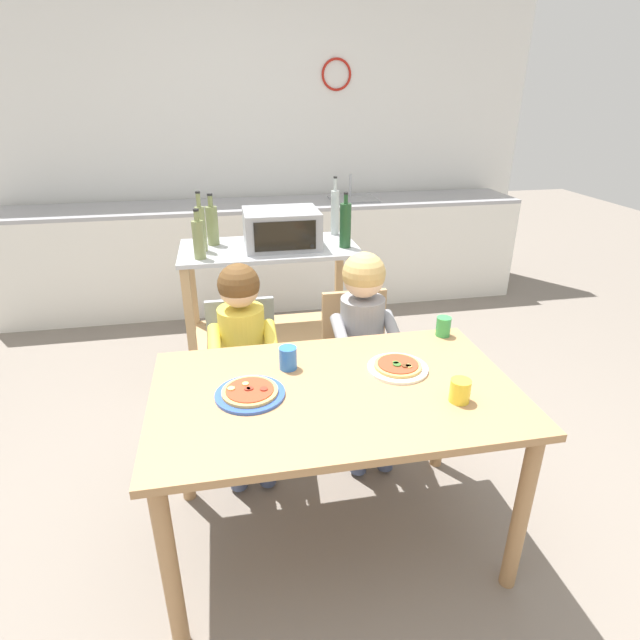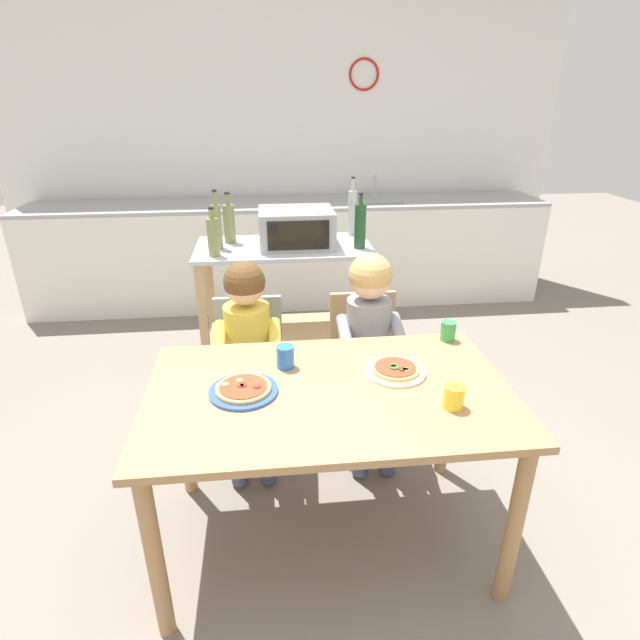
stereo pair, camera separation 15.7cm
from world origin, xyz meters
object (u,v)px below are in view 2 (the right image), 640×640
object	(u,v)px
bottle_slim_sauce	(213,236)
bottle_brown_beer	(360,225)
toaster_oven	(296,228)
drinking_cup_green	(448,331)
dining_table	(329,412)
drinking_cup_blue	(285,357)
bottle_dark_olive_oil	(352,212)
dining_chair_right	(364,359)
pizza_plate_blue_rimmed	(243,390)
bottle_tall_green_wine	(217,225)
child_in_yellow_shirt	(248,342)
bottle_clear_vinegar	(229,223)
dining_chair_left	(250,366)
child_in_grey_shirt	(370,332)
drinking_cup_yellow	(454,397)
pizza_plate_white	(395,370)
kitchen_island_cart	(285,291)

from	to	relation	value
bottle_slim_sauce	bottle_brown_beer	xyz separation A→B (m)	(0.86, 0.07, 0.02)
toaster_oven	drinking_cup_green	xyz separation A→B (m)	(0.60, -1.07, -0.22)
toaster_oven	dining_table	bearing A→B (deg)	-89.17
bottle_brown_beer	drinking_cup_blue	bearing A→B (deg)	-113.84
bottle_dark_olive_oil	dining_table	world-z (taller)	bottle_dark_olive_oil
dining_chair_right	pizza_plate_blue_rimmed	size ratio (longest dim) A/B	3.16
bottle_tall_green_wine	child_in_yellow_shirt	world-z (taller)	bottle_tall_green_wine
dining_table	bottle_clear_vinegar	bearing A→B (deg)	105.55
bottle_dark_olive_oil	dining_chair_left	bearing A→B (deg)	-125.38
bottle_tall_green_wine	child_in_yellow_shirt	size ratio (longest dim) A/B	0.34
bottle_clear_vinegar	bottle_brown_beer	xyz separation A→B (m)	(0.78, -0.21, 0.01)
child_in_yellow_shirt	pizza_plate_blue_rimmed	bearing A→B (deg)	-90.01
child_in_grey_shirt	dining_chair_left	bearing A→B (deg)	169.02
toaster_oven	drinking_cup_yellow	bearing A→B (deg)	-74.46
dining_chair_right	dining_chair_left	bearing A→B (deg)	179.96
toaster_oven	bottle_clear_vinegar	distance (m)	0.43
drinking_cup_yellow	toaster_oven	bearing A→B (deg)	105.54
dining_chair_left	pizza_plate_blue_rimmed	bearing A→B (deg)	-90.01
toaster_oven	bottle_slim_sauce	world-z (taller)	bottle_slim_sauce
bottle_clear_vinegar	pizza_plate_white	xyz separation A→B (m)	(0.71, -1.45, -0.26)
bottle_clear_vinegar	pizza_plate_blue_rimmed	size ratio (longest dim) A/B	1.21
bottle_clear_vinegar	drinking_cup_yellow	size ratio (longest dim) A/B	3.65
bottle_dark_olive_oil	bottle_tall_green_wine	bearing A→B (deg)	-165.39
bottle_clear_vinegar	bottle_brown_beer	size ratio (longest dim) A/B	0.95
bottle_tall_green_wine	drinking_cup_yellow	bearing A→B (deg)	-60.03
kitchen_island_cart	pizza_plate_white	xyz separation A→B (m)	(0.38, -1.34, 0.16)
child_in_grey_shirt	drinking_cup_blue	bearing A→B (deg)	-137.88
bottle_slim_sauce	child_in_grey_shirt	size ratio (longest dim) A/B	0.27
drinking_cup_yellow	drinking_cup_blue	size ratio (longest dim) A/B	0.92
kitchen_island_cart	drinking_cup_yellow	size ratio (longest dim) A/B	12.60
bottle_dark_olive_oil	dining_table	bearing A→B (deg)	-102.33
bottle_slim_sauce	kitchen_island_cart	bearing A→B (deg)	22.55
toaster_oven	drinking_cup_yellow	size ratio (longest dim) A/B	5.21
toaster_oven	bottle_tall_green_wine	size ratio (longest dim) A/B	1.27
kitchen_island_cart	pizza_plate_blue_rimmed	distance (m)	1.45
bottle_slim_sauce	dining_chair_right	world-z (taller)	bottle_slim_sauce
bottle_slim_sauce	pizza_plate_white	world-z (taller)	bottle_slim_sauce
dining_table	drinking_cup_blue	world-z (taller)	drinking_cup_blue
kitchen_island_cart	child_in_grey_shirt	bearing A→B (deg)	-66.32
bottle_brown_beer	dining_table	size ratio (longest dim) A/B	0.24
bottle_brown_beer	kitchen_island_cart	bearing A→B (deg)	167.67
dining_table	child_in_grey_shirt	bearing A→B (deg)	64.28
bottle_clear_vinegar	dining_chair_left	bearing A→B (deg)	-82.46
child_in_yellow_shirt	drinking_cup_yellow	distance (m)	1.05
bottle_clear_vinegar	dining_chair_right	distance (m)	1.23
pizza_plate_white	drinking_cup_green	xyz separation A→B (m)	(0.30, 0.26, 0.03)
dining_table	child_in_yellow_shirt	bearing A→B (deg)	119.01
dining_chair_left	dining_chair_right	size ratio (longest dim) A/B	1.00
child_in_grey_shirt	bottle_slim_sauce	bearing A→B (deg)	138.63
dining_table	child_in_yellow_shirt	size ratio (longest dim) A/B	1.32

